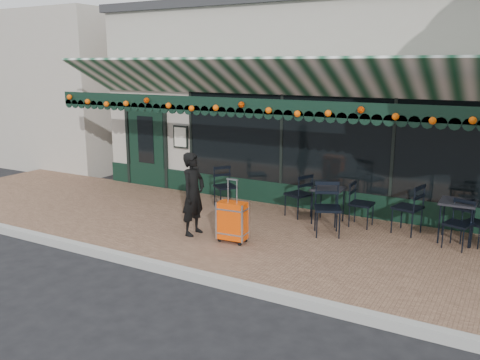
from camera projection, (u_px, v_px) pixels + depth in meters
The scene contains 16 objects.
ground at pixel (228, 286), 7.59m from camera, with size 80.00×80.00×0.00m, color black.
sidewalk at pixel (284, 241), 9.27m from camera, with size 18.00×4.00×0.15m, color brown.
curb at pixel (225, 283), 7.50m from camera, with size 18.00×0.16×0.15m, color #9E9E99.
restaurant_building at pixel (376, 101), 13.73m from camera, with size 12.00×9.60×4.50m.
neighbor_building_left at pixel (50, 86), 20.09m from camera, with size 12.00×8.00×4.80m, color #AAA295.
woman at pixel (193, 194), 9.28m from camera, with size 0.56×0.37×1.54m, color black.
suitcase at pixel (232, 221), 8.93m from camera, with size 0.52×0.32×1.14m.
cafe_table_a at pixel (458, 205), 8.90m from camera, with size 0.60×0.60×0.74m.
cafe_table_b at pixel (328, 192), 9.98m from camera, with size 0.57×0.57×0.71m.
chair_a_left at pixel (407, 208), 9.40m from camera, with size 0.48×0.48×0.96m, color black, non-canonical shape.
chair_a_right at pixel (476, 223), 8.79m from camera, with size 0.39×0.39×0.79m, color black, non-canonical shape.
chair_a_front at pixel (458, 225), 8.63m from camera, with size 0.42×0.42×0.84m, color black, non-canonical shape.
chair_b_left at pixel (298, 195), 10.45m from camera, with size 0.46×0.46×0.92m, color black, non-canonical shape.
chair_b_right at pixel (362, 204), 9.81m from camera, with size 0.44×0.44×0.88m, color black, non-canonical shape.
chair_b_front at pixel (328, 209), 9.29m from camera, with size 0.49×0.49×0.99m, color black, non-canonical shape.
chair_solo at pixel (225, 187), 11.14m from camera, with size 0.45×0.45×0.90m, color black, non-canonical shape.
Camera 1 is at (3.63, -6.04, 3.24)m, focal length 38.00 mm.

